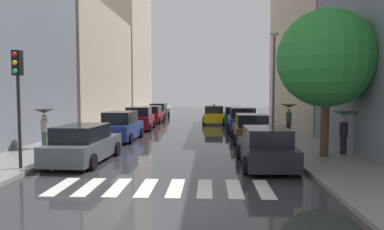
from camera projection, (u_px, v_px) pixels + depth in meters
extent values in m
cube|color=#2E2E30|center=(192.00, 124.00, 32.76)|extent=(28.00, 72.00, 0.04)
cube|color=gray|center=(120.00, 123.00, 33.04)|extent=(3.00, 72.00, 0.15)
cube|color=gray|center=(265.00, 124.00, 32.46)|extent=(3.00, 72.00, 0.15)
cube|color=silver|center=(61.00, 186.00, 11.42)|extent=(0.45, 2.20, 0.01)
cube|color=silver|center=(89.00, 187.00, 11.38)|extent=(0.45, 2.20, 0.01)
cube|color=silver|center=(118.00, 187.00, 11.34)|extent=(0.45, 2.20, 0.01)
cube|color=silver|center=(147.00, 187.00, 11.30)|extent=(0.45, 2.20, 0.01)
cube|color=silver|center=(176.00, 188.00, 11.26)|extent=(0.45, 2.20, 0.01)
cube|color=silver|center=(205.00, 188.00, 11.22)|extent=(0.45, 2.20, 0.01)
cube|color=silver|center=(234.00, 189.00, 11.18)|extent=(0.45, 2.20, 0.01)
cube|color=silver|center=(264.00, 189.00, 11.14)|extent=(0.45, 2.20, 0.01)
cube|color=#B2A38C|center=(82.00, 66.00, 35.89)|extent=(6.00, 17.97, 10.82)
cube|color=#B2A38C|center=(123.00, 34.00, 52.98)|extent=(6.00, 15.30, 22.52)
cube|color=#B2A38C|center=(323.00, 40.00, 30.52)|extent=(6.00, 16.61, 14.52)
cube|color=#474C51|center=(84.00, 149.00, 15.37)|extent=(2.07, 4.79, 0.77)
cube|color=black|center=(82.00, 133.00, 15.09)|extent=(1.75, 2.66, 0.63)
cylinder|color=black|center=(78.00, 148.00, 17.02)|extent=(0.25, 0.65, 0.64)
cylinder|color=black|center=(117.00, 149.00, 16.85)|extent=(0.25, 0.65, 0.64)
cylinder|color=black|center=(45.00, 161.00, 13.93)|extent=(0.25, 0.65, 0.64)
cylinder|color=black|center=(92.00, 162.00, 13.76)|extent=(0.25, 0.65, 0.64)
cube|color=navy|center=(121.00, 130.00, 22.03)|extent=(1.94, 4.31, 0.87)
cube|color=black|center=(120.00, 118.00, 21.77)|extent=(1.66, 2.39, 0.71)
cylinder|color=black|center=(114.00, 132.00, 23.52)|extent=(0.24, 0.65, 0.64)
cylinder|color=black|center=(141.00, 133.00, 23.38)|extent=(0.24, 0.65, 0.64)
cylinder|color=black|center=(99.00, 138.00, 20.72)|extent=(0.24, 0.65, 0.64)
cylinder|color=black|center=(130.00, 138.00, 20.59)|extent=(0.24, 0.65, 0.64)
cube|color=maroon|center=(139.00, 122.00, 28.12)|extent=(2.10, 4.20, 0.88)
cube|color=black|center=(139.00, 112.00, 27.86)|extent=(1.79, 2.34, 0.72)
cylinder|color=black|center=(130.00, 124.00, 29.50)|extent=(0.25, 0.65, 0.64)
cylinder|color=black|center=(154.00, 124.00, 29.50)|extent=(0.25, 0.65, 0.64)
cylinder|color=black|center=(124.00, 127.00, 26.78)|extent=(0.25, 0.65, 0.64)
cylinder|color=black|center=(150.00, 127.00, 26.78)|extent=(0.25, 0.65, 0.64)
cube|color=maroon|center=(151.00, 117.00, 34.20)|extent=(1.99, 4.18, 0.78)
cube|color=black|center=(151.00, 109.00, 33.95)|extent=(1.72, 2.31, 0.64)
cylinder|color=black|center=(144.00, 118.00, 35.64)|extent=(0.23, 0.64, 0.64)
cylinder|color=black|center=(164.00, 118.00, 35.51)|extent=(0.23, 0.64, 0.64)
cylinder|color=black|center=(138.00, 121.00, 32.92)|extent=(0.23, 0.64, 0.64)
cylinder|color=black|center=(159.00, 121.00, 32.79)|extent=(0.23, 0.64, 0.64)
cube|color=black|center=(159.00, 113.00, 40.28)|extent=(1.87, 4.49, 0.80)
cube|color=black|center=(159.00, 106.00, 40.01)|extent=(1.61, 2.48, 0.65)
cylinder|color=black|center=(153.00, 114.00, 41.82)|extent=(0.24, 0.65, 0.64)
cylinder|color=black|center=(169.00, 114.00, 41.70)|extent=(0.24, 0.65, 0.64)
cylinder|color=black|center=(148.00, 116.00, 38.90)|extent=(0.24, 0.65, 0.64)
cylinder|color=black|center=(165.00, 116.00, 38.77)|extent=(0.24, 0.65, 0.64)
cube|color=black|center=(265.00, 152.00, 14.49)|extent=(1.84, 4.49, 0.76)
cube|color=black|center=(267.00, 136.00, 14.22)|extent=(1.62, 2.47, 0.62)
cylinder|color=black|center=(239.00, 152.00, 16.02)|extent=(0.22, 0.64, 0.64)
cylinder|color=black|center=(281.00, 152.00, 15.94)|extent=(0.22, 0.64, 0.64)
cylinder|color=black|center=(246.00, 166.00, 13.07)|extent=(0.22, 0.64, 0.64)
cylinder|color=black|center=(298.00, 166.00, 12.99)|extent=(0.22, 0.64, 0.64)
cube|color=brown|center=(251.00, 132.00, 21.13)|extent=(1.94, 4.02, 0.82)
cube|color=black|center=(251.00, 120.00, 20.88)|extent=(1.69, 2.22, 0.67)
cylinder|color=black|center=(233.00, 134.00, 22.51)|extent=(0.23, 0.64, 0.64)
cylinder|color=black|center=(264.00, 134.00, 22.41)|extent=(0.23, 0.64, 0.64)
cylinder|color=black|center=(236.00, 140.00, 19.88)|extent=(0.23, 0.64, 0.64)
cylinder|color=black|center=(271.00, 140.00, 19.78)|extent=(0.23, 0.64, 0.64)
cube|color=navy|center=(242.00, 123.00, 26.85)|extent=(2.03, 4.48, 0.88)
cube|color=black|center=(242.00, 112.00, 26.58)|extent=(1.76, 2.48, 0.72)
cylinder|color=black|center=(228.00, 125.00, 28.40)|extent=(0.23, 0.64, 0.64)
cylinder|color=black|center=(253.00, 125.00, 28.27)|extent=(0.23, 0.64, 0.64)
cylinder|color=black|center=(229.00, 129.00, 25.48)|extent=(0.23, 0.64, 0.64)
cylinder|color=black|center=(258.00, 129.00, 25.35)|extent=(0.23, 0.64, 0.64)
cube|color=#0C4C2D|center=(234.00, 118.00, 32.78)|extent=(1.85, 4.08, 0.77)
cube|color=black|center=(234.00, 110.00, 32.53)|extent=(1.62, 2.25, 0.63)
cylinder|color=black|center=(223.00, 119.00, 34.18)|extent=(0.23, 0.64, 0.64)
cylinder|color=black|center=(243.00, 120.00, 34.09)|extent=(0.23, 0.64, 0.64)
cylinder|color=black|center=(224.00, 122.00, 31.51)|extent=(0.23, 0.64, 0.64)
cylinder|color=black|center=(245.00, 122.00, 31.41)|extent=(0.23, 0.64, 0.64)
cube|color=yellow|center=(214.00, 117.00, 33.89)|extent=(1.90, 4.49, 0.80)
cube|color=black|center=(214.00, 109.00, 33.62)|extent=(1.65, 2.48, 0.65)
cube|color=#F2EDCC|center=(214.00, 105.00, 33.60)|extent=(0.20, 0.36, 0.18)
cylinder|color=black|center=(204.00, 118.00, 35.43)|extent=(0.23, 0.64, 0.64)
cylinder|color=black|center=(223.00, 118.00, 35.33)|extent=(0.23, 0.64, 0.64)
cylinder|color=black|center=(204.00, 121.00, 32.49)|extent=(0.23, 0.64, 0.64)
cylinder|color=black|center=(224.00, 121.00, 32.39)|extent=(0.23, 0.64, 0.64)
cylinder|color=#38513D|center=(45.00, 140.00, 18.22)|extent=(0.28, 0.28, 0.79)
cylinder|color=gray|center=(44.00, 126.00, 18.18)|extent=(0.36, 0.36, 0.63)
sphere|color=tan|center=(44.00, 117.00, 18.15)|extent=(0.25, 0.25, 0.25)
cone|color=black|center=(44.00, 111.00, 18.13)|extent=(1.00, 1.00, 0.20)
cylinder|color=#333338|center=(44.00, 118.00, 18.15)|extent=(0.02, 0.02, 0.73)
cylinder|color=black|center=(289.00, 129.00, 23.40)|extent=(0.28, 0.28, 0.82)
cylinder|color=#38513D|center=(289.00, 117.00, 23.36)|extent=(0.36, 0.36, 0.65)
sphere|color=tan|center=(289.00, 110.00, 23.33)|extent=(0.26, 0.26, 0.26)
cone|color=black|center=(289.00, 106.00, 23.31)|extent=(1.08, 1.08, 0.20)
cylinder|color=#333338|center=(289.00, 112.00, 23.33)|extent=(0.02, 0.02, 0.74)
cylinder|color=black|center=(343.00, 145.00, 16.43)|extent=(0.28, 0.28, 0.79)
cylinder|color=black|center=(344.00, 130.00, 16.39)|extent=(0.36, 0.36, 0.63)
sphere|color=tan|center=(344.00, 120.00, 16.36)|extent=(0.25, 0.25, 0.25)
cone|color=#19723F|center=(344.00, 113.00, 16.34)|extent=(1.03, 1.03, 0.20)
cylinder|color=#333338|center=(344.00, 122.00, 16.36)|extent=(0.02, 0.02, 0.73)
cylinder|color=#513823|center=(325.00, 128.00, 15.80)|extent=(0.36, 0.36, 2.45)
sphere|color=#2C8535|center=(326.00, 58.00, 15.60)|extent=(4.20, 4.20, 4.20)
cylinder|color=black|center=(19.00, 122.00, 13.33)|extent=(0.12, 0.12, 3.40)
cube|color=black|center=(17.00, 63.00, 13.19)|extent=(0.30, 0.30, 0.90)
sphere|color=red|center=(15.00, 54.00, 12.99)|extent=(0.18, 0.18, 0.18)
sphere|color=#F2A519|center=(15.00, 63.00, 13.01)|extent=(0.18, 0.18, 0.18)
sphere|color=green|center=(15.00, 71.00, 13.03)|extent=(0.18, 0.18, 0.18)
cylinder|color=#595B60|center=(274.00, 86.00, 22.98)|extent=(0.16, 0.16, 6.26)
ellipsoid|color=beige|center=(274.00, 34.00, 22.77)|extent=(0.60, 0.28, 0.24)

